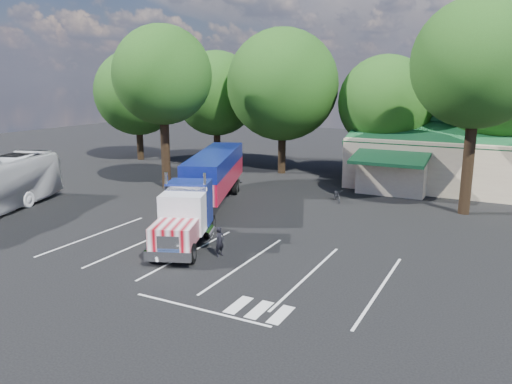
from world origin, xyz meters
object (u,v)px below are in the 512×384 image
at_px(bicycle, 337,195).
at_px(semi_truck, 209,181).
at_px(silver_sedan, 381,181).
at_px(woman, 220,242).

bearing_deg(bicycle, semi_truck, -164.47).
xyz_separation_m(bicycle, silver_sedan, (1.89, 5.03, 0.30)).
bearing_deg(silver_sedan, woman, -174.51).
height_order(semi_truck, bicycle, semi_truck).
bearing_deg(woman, silver_sedan, 2.49).
xyz_separation_m(semi_truck, woman, (4.88, -6.67, -1.40)).
bearing_deg(silver_sedan, semi_truck, 160.84).
distance_m(woman, silver_sedan, 18.78).
height_order(bicycle, silver_sedan, silver_sedan).
bearing_deg(silver_sedan, bicycle, 175.49).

